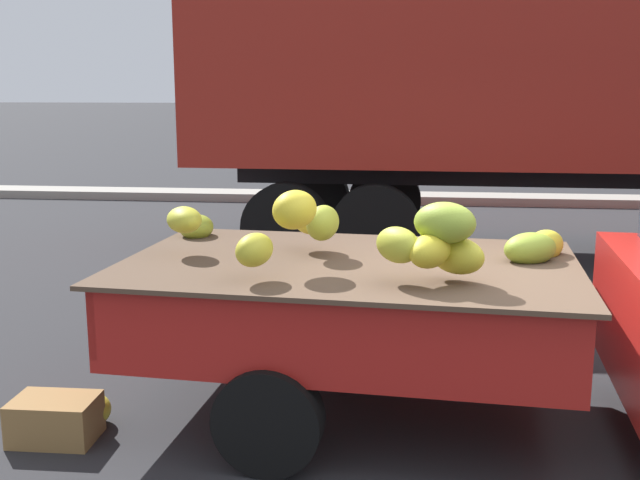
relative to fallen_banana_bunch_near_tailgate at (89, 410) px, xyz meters
name	(u,v)px	position (x,y,z in m)	size (l,w,h in m)	color
ground	(524,449)	(2.81, -0.03, -0.11)	(220.00, 220.00, 0.00)	#28282B
curb_strip	(443,199)	(2.81, 10.34, -0.03)	(80.00, 0.80, 0.16)	gray
fallen_banana_bunch_near_tailgate	(89,410)	(0.00, 0.00, 0.00)	(0.30, 0.28, 0.22)	gold
produce_crate	(55,419)	(-0.13, -0.22, 0.03)	(0.52, 0.36, 0.28)	olive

